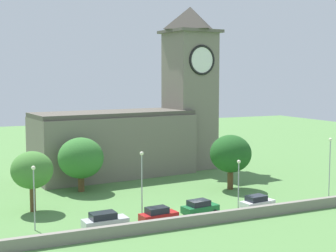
{
  "coord_description": "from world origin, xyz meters",
  "views": [
    {
      "loc": [
        -27.14,
        -51.11,
        16.18
      ],
      "look_at": [
        1.05,
        10.08,
        9.4
      ],
      "focal_mm": 53.54,
      "sensor_mm": 36.0,
      "label": 1
    }
  ],
  "objects_px": {
    "car_red": "(158,215)",
    "church": "(143,122)",
    "streetlamp_central": "(239,175)",
    "tree_by_tower": "(32,170)",
    "streetlamp_east_mid": "(330,158)",
    "car_white": "(257,203)",
    "car_silver": "(105,221)",
    "tree_churchyard": "(231,154)",
    "car_green": "(200,207)",
    "streetlamp_west_mid": "(142,175)",
    "tree_riverside_east": "(81,158)",
    "streetlamp_west_end": "(34,187)"
  },
  "relations": [
    {
      "from": "streetlamp_central",
      "to": "streetlamp_east_mid",
      "type": "bearing_deg",
      "value": 0.65
    },
    {
      "from": "car_white",
      "to": "streetlamp_east_mid",
      "type": "bearing_deg",
      "value": 8.39
    },
    {
      "from": "car_silver",
      "to": "car_green",
      "type": "relative_size",
      "value": 1.08
    },
    {
      "from": "car_silver",
      "to": "streetlamp_west_mid",
      "type": "xyz_separation_m",
      "value": [
        4.87,
        1.59,
        4.17
      ]
    },
    {
      "from": "streetlamp_west_end",
      "to": "streetlamp_west_mid",
      "type": "distance_m",
      "value": 11.67
    },
    {
      "from": "streetlamp_west_end",
      "to": "streetlamp_central",
      "type": "relative_size",
      "value": 1.15
    },
    {
      "from": "streetlamp_central",
      "to": "tree_churchyard",
      "type": "height_order",
      "value": "tree_churchyard"
    },
    {
      "from": "car_green",
      "to": "streetlamp_central",
      "type": "bearing_deg",
      "value": 7.74
    },
    {
      "from": "tree_churchyard",
      "to": "streetlamp_east_mid",
      "type": "bearing_deg",
      "value": -42.32
    },
    {
      "from": "streetlamp_west_end",
      "to": "tree_churchyard",
      "type": "xyz_separation_m",
      "value": [
        28.82,
        7.83,
        0.51
      ]
    },
    {
      "from": "streetlamp_central",
      "to": "tree_by_tower",
      "type": "xyz_separation_m",
      "value": [
        -23.15,
        8.97,
        0.9
      ]
    },
    {
      "from": "church",
      "to": "car_red",
      "type": "xyz_separation_m",
      "value": [
        -9.54,
        -28.03,
        -7.63
      ]
    },
    {
      "from": "church",
      "to": "car_green",
      "type": "xyz_separation_m",
      "value": [
        -3.8,
        -27.0,
        -7.66
      ]
    },
    {
      "from": "car_green",
      "to": "tree_churchyard",
      "type": "distance_m",
      "value": 15.0
    },
    {
      "from": "streetlamp_west_mid",
      "to": "tree_by_tower",
      "type": "xyz_separation_m",
      "value": [
        -10.49,
        8.87,
        -0.15
      ]
    },
    {
      "from": "car_silver",
      "to": "car_green",
      "type": "distance_m",
      "value": 11.78
    },
    {
      "from": "streetlamp_west_mid",
      "to": "streetlamp_central",
      "type": "relative_size",
      "value": 1.31
    },
    {
      "from": "car_green",
      "to": "streetlamp_east_mid",
      "type": "distance_m",
      "value": 20.76
    },
    {
      "from": "streetlamp_west_end",
      "to": "car_red",
      "type": "bearing_deg",
      "value": -14.12
    },
    {
      "from": "car_silver",
      "to": "car_white",
      "type": "xyz_separation_m",
      "value": [
        19.1,
        -0.25,
        -0.05
      ]
    },
    {
      "from": "tree_churchyard",
      "to": "car_silver",
      "type": "bearing_deg",
      "value": -154.12
    },
    {
      "from": "car_red",
      "to": "streetlamp_west_mid",
      "type": "height_order",
      "value": "streetlamp_west_mid"
    },
    {
      "from": "church",
      "to": "tree_riverside_east",
      "type": "bearing_deg",
      "value": -144.43
    },
    {
      "from": "church",
      "to": "car_silver",
      "type": "height_order",
      "value": "church"
    },
    {
      "from": "car_silver",
      "to": "streetlamp_west_mid",
      "type": "bearing_deg",
      "value": 18.11
    },
    {
      "from": "streetlamp_west_end",
      "to": "streetlamp_west_mid",
      "type": "height_order",
      "value": "streetlamp_west_mid"
    },
    {
      "from": "car_white",
      "to": "tree_riverside_east",
      "type": "relative_size",
      "value": 0.58
    },
    {
      "from": "streetlamp_east_mid",
      "to": "tree_by_tower",
      "type": "relative_size",
      "value": 1.09
    },
    {
      "from": "car_green",
      "to": "tree_riverside_east",
      "type": "bearing_deg",
      "value": 118.16
    },
    {
      "from": "tree_churchyard",
      "to": "tree_by_tower",
      "type": "bearing_deg",
      "value": -179.47
    },
    {
      "from": "car_red",
      "to": "streetlamp_west_mid",
      "type": "distance_m",
      "value": 4.75
    },
    {
      "from": "car_red",
      "to": "streetlamp_central",
      "type": "xyz_separation_m",
      "value": [
        11.51,
        1.81,
        3.15
      ]
    },
    {
      "from": "car_white",
      "to": "streetlamp_west_end",
      "type": "height_order",
      "value": "streetlamp_west_end"
    },
    {
      "from": "car_red",
      "to": "car_green",
      "type": "xyz_separation_m",
      "value": [
        5.73,
        1.03,
        -0.03
      ]
    },
    {
      "from": "tree_churchyard",
      "to": "streetlamp_central",
      "type": "bearing_deg",
      "value": -116.34
    },
    {
      "from": "car_green",
      "to": "streetlamp_east_mid",
      "type": "bearing_deg",
      "value": 2.68
    },
    {
      "from": "streetlamp_west_end",
      "to": "tree_churchyard",
      "type": "relative_size",
      "value": 0.88
    },
    {
      "from": "church",
      "to": "car_white",
      "type": "xyz_separation_m",
      "value": [
        3.54,
        -27.96,
        -7.65
      ]
    },
    {
      "from": "car_white",
      "to": "tree_churchyard",
      "type": "distance_m",
      "value": 12.12
    },
    {
      "from": "car_red",
      "to": "tree_riverside_east",
      "type": "distance_m",
      "value": 19.32
    },
    {
      "from": "church",
      "to": "car_white",
      "type": "bearing_deg",
      "value": -82.78
    },
    {
      "from": "streetlamp_central",
      "to": "tree_riverside_east",
      "type": "bearing_deg",
      "value": 132.13
    },
    {
      "from": "church",
      "to": "car_green",
      "type": "height_order",
      "value": "church"
    },
    {
      "from": "church",
      "to": "streetlamp_east_mid",
      "type": "distance_m",
      "value": 31.01
    },
    {
      "from": "car_red",
      "to": "car_green",
      "type": "distance_m",
      "value": 5.82
    },
    {
      "from": "car_red",
      "to": "streetlamp_east_mid",
      "type": "height_order",
      "value": "streetlamp_east_mid"
    },
    {
      "from": "car_red",
      "to": "church",
      "type": "bearing_deg",
      "value": 71.21
    },
    {
      "from": "car_red",
      "to": "streetlamp_east_mid",
      "type": "relative_size",
      "value": 0.55
    },
    {
      "from": "church",
      "to": "tree_churchyard",
      "type": "xyz_separation_m",
      "value": [
        6.54,
        -16.99,
        -3.45
      ]
    },
    {
      "from": "car_white",
      "to": "car_silver",
      "type": "bearing_deg",
      "value": 179.25
    }
  ]
}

